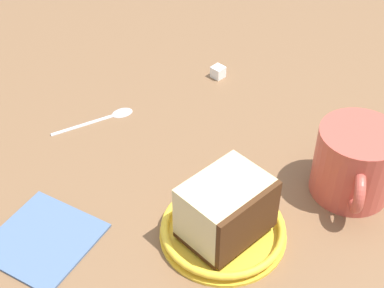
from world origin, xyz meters
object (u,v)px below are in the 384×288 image
Objects in this scene: cake_slice at (226,209)px; tea_mug at (355,162)px; folded_napkin at (43,239)px; teaspoon at (110,115)px; sugar_cube at (218,72)px; small_plate at (223,230)px.

tea_mug is (11.06, -12.40, 0.15)cm from cake_slice.
folded_napkin is at bearing 108.02° from cake_slice.
sugar_cube reaches higher than teaspoon.
folded_napkin is (-6.25, 18.55, -0.52)cm from small_plate.
cake_slice is at bearing -71.98° from folded_napkin.
sugar_cube is (18.97, 20.86, -3.60)cm from tea_mug.
teaspoon is 22.37cm from folded_napkin.
tea_mug reaches higher than teaspoon.
small_plate is 1.18× the size of tea_mug.
small_plate is at bearing -71.37° from folded_napkin.
teaspoon reaches higher than folded_napkin.
tea_mug is at bearing -61.16° from folded_napkin.
folded_napkin is at bearing -176.08° from teaspoon.
cake_slice is 1.21× the size of teaspoon.
small_plate is 1.24× the size of cake_slice.
cake_slice is 31.39cm from sugar_cube.
small_plate and sugar_cube have the same top height.
folded_napkin is (-6.11, 18.79, -4.01)cm from cake_slice.
cake_slice is 20.16cm from folded_napkin.
teaspoon is (16.20, 20.32, -3.96)cm from cake_slice.
tea_mug is 6.82× the size of sugar_cube.
teaspoon is at bearing 139.37° from sugar_cube.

